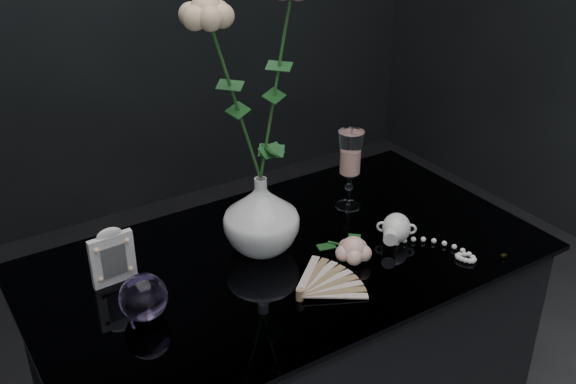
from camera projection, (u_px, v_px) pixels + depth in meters
vase at (261, 215)px, 1.37m from camera, size 0.19×0.19×0.16m
wine_glass at (350, 170)px, 1.53m from camera, size 0.08×0.08×0.19m
picture_frame at (112, 255)px, 1.28m from camera, size 0.09×0.07×0.12m
paperweight at (143, 297)px, 1.19m from camera, size 0.10×0.10×0.09m
paper_fan at (300, 294)px, 1.25m from camera, size 0.27×0.22×0.03m
loose_rose at (353, 249)px, 1.36m from camera, size 0.17×0.19×0.06m
pearl_jar at (397, 227)px, 1.43m from camera, size 0.30×0.30×0.06m
roses at (255, 74)px, 1.23m from camera, size 0.25×0.11×0.45m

